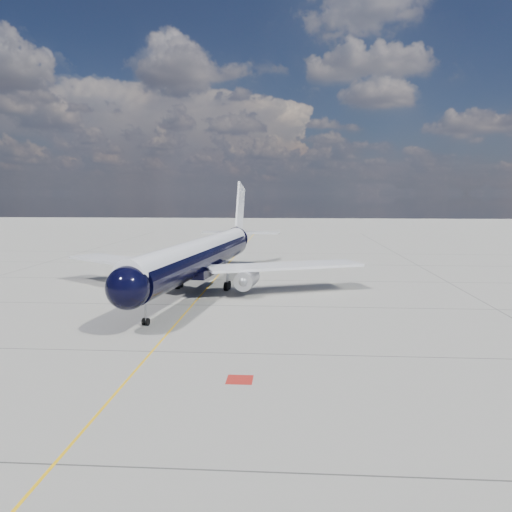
# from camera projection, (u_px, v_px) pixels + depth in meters

# --- Properties ---
(ground) EXTENTS (320.00, 320.00, 0.00)m
(ground) POSITION_uv_depth(u_px,v_px,m) (220.00, 274.00, 70.28)
(ground) COLOR gray
(ground) RESTS_ON ground
(taxiway_centerline) EXTENTS (0.16, 160.00, 0.01)m
(taxiway_centerline) POSITION_uv_depth(u_px,v_px,m) (214.00, 280.00, 65.33)
(taxiway_centerline) COLOR #F5B20C
(taxiway_centerline) RESTS_ON ground
(red_marking) EXTENTS (1.60, 1.60, 0.01)m
(red_marking) POSITION_uv_depth(u_px,v_px,m) (240.00, 380.00, 30.23)
(red_marking) COLOR maroon
(red_marking) RESTS_ON ground
(main_airliner) EXTENTS (36.94, 45.26, 13.09)m
(main_airliner) POSITION_uv_depth(u_px,v_px,m) (202.00, 255.00, 58.26)
(main_airliner) COLOR black
(main_airliner) RESTS_ON ground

